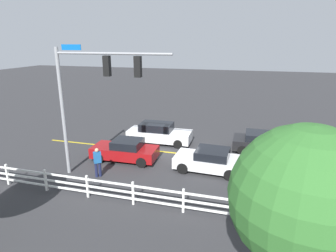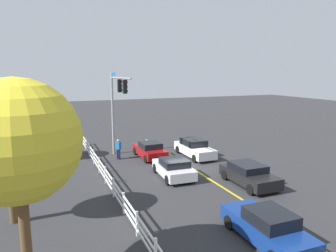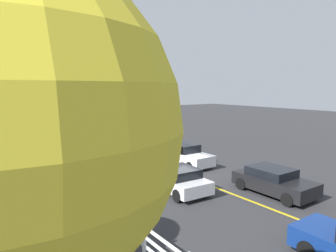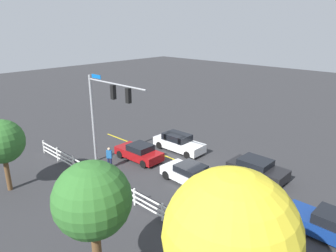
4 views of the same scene
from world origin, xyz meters
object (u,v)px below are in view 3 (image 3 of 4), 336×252
at_px(car_2, 132,160).
at_px(pedestrian, 93,159).
at_px(car_1, 273,181).
at_px(tree_1, 13,130).
at_px(car_4, 178,179).
at_px(car_0, 184,154).

distance_m(car_2, pedestrian, 2.63).
distance_m(car_1, tree_1, 14.55).
height_order(car_2, pedestrian, pedestrian).
xyz_separation_m(car_4, pedestrian, (5.85, 2.47, 0.28)).
bearing_deg(pedestrian, car_4, -104.54).
bearing_deg(car_4, car_2, 1.72).
bearing_deg(car_4, pedestrian, 25.68).
height_order(car_0, pedestrian, pedestrian).
height_order(car_4, tree_1, tree_1).
relative_size(car_2, tree_1, 0.59).
bearing_deg(car_1, car_2, -155.40).
bearing_deg(pedestrian, car_0, -51.60).
bearing_deg(tree_1, car_0, -44.31).
xyz_separation_m(car_0, car_4, (-4.28, 3.77, -0.08)).
bearing_deg(car_2, car_4, 177.31).
height_order(car_0, car_1, car_0).
relative_size(car_2, car_4, 1.04).
bearing_deg(car_2, car_1, -157.60).
xyz_separation_m(car_4, tree_1, (-8.66, 8.86, 4.41)).
bearing_deg(car_4, tree_1, 137.16).
relative_size(car_0, car_4, 1.17).
bearing_deg(car_4, car_0, -38.57).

